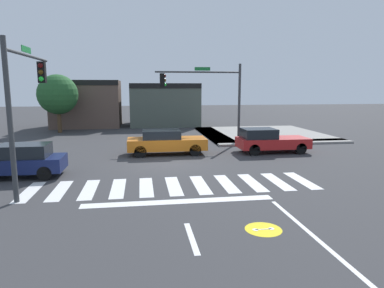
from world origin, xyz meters
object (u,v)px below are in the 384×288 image
Objects in this scene: traffic_signal_northeast at (206,89)px; roadside_tree at (58,95)px; car_orange at (166,142)px; car_red at (269,140)px; car_navy at (18,161)px; traffic_signal_southwest at (26,89)px.

traffic_signal_northeast is 14.37m from roadside_tree.
traffic_signal_northeast is 5.68m from car_orange.
car_red is at bearing -38.60° from roadside_tree.
car_red reaches higher than car_navy.
traffic_signal_southwest is at bearing 46.81° from traffic_signal_northeast.
traffic_signal_northeast reaches higher than car_navy.
car_navy is (-6.96, -4.34, -0.01)m from car_orange.
traffic_signal_southwest reaches higher than roadside_tree.
car_red is (3.24, -3.90, -3.12)m from traffic_signal_northeast.
traffic_signal_northeast is 5.95m from car_red.
traffic_signal_northeast is at bearing 48.43° from car_orange.
roadside_tree reaches higher than car_orange.
car_orange is at bearing -148.04° from car_navy.
traffic_signal_northeast is 1.18× the size of roadside_tree.
traffic_signal_southwest is 1.31× the size of car_red.
roadside_tree is (-8.68, 11.69, 2.62)m from car_orange.
roadside_tree is at bearing 9.05° from traffic_signal_southwest.
traffic_signal_northeast is 1.07× the size of traffic_signal_southwest.
traffic_signal_northeast is at bearing -142.02° from car_navy.
traffic_signal_southwest is 17.97m from roadside_tree.
traffic_signal_southwest is 13.89m from car_red.
car_red is (12.25, 5.70, -3.19)m from traffic_signal_southwest.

